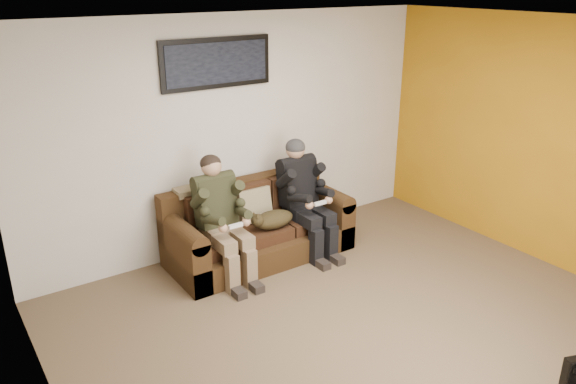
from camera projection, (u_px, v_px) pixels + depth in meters
floor at (368, 331)px, 4.96m from camera, size 5.00×5.00×0.00m
ceiling at (387, 26)px, 4.03m from camera, size 5.00×5.00×0.00m
wall_back at (238, 134)px, 6.23m from camera, size 5.00×0.00×5.00m
wall_left at (50, 284)px, 3.18m from camera, size 0.00×4.50×4.50m
wall_right at (556, 145)px, 5.81m from camera, size 0.00×4.50×4.50m
accent_wall_right at (555, 145)px, 5.81m from camera, size 0.00×4.50×4.50m
sofa at (257, 229)px, 6.24m from camera, size 2.02×0.87×0.83m
throw_pillow at (254, 205)px, 6.17m from camera, size 0.39×0.18×0.38m
throw_blanket at (194, 190)px, 5.93m from camera, size 0.41×0.20×0.07m
person_left at (221, 212)px, 5.69m from camera, size 0.51×0.87×1.26m
person_right at (303, 191)px, 6.24m from camera, size 0.51×0.86×1.27m
cat at (272, 219)px, 6.00m from camera, size 0.66×0.26×0.24m
framed_poster at (217, 63)px, 5.79m from camera, size 1.25×0.05×0.52m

